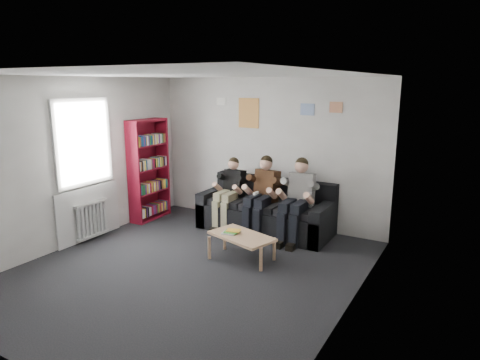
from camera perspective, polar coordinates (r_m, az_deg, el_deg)
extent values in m
plane|color=black|center=(6.25, -6.81, -11.81)|extent=(5.00, 5.00, 0.00)
plane|color=white|center=(5.69, -7.54, 13.79)|extent=(5.00, 5.00, 0.00)
plane|color=beige|center=(7.92, 3.73, 3.75)|extent=(4.50, 0.00, 4.50)
plane|color=beige|center=(4.17, -28.25, -6.07)|extent=(4.50, 0.00, 4.50)
plane|color=beige|center=(7.37, -21.33, 2.21)|extent=(0.00, 5.00, 5.00)
plane|color=beige|center=(4.85, 14.71, -2.46)|extent=(0.00, 5.00, 5.00)
cube|color=black|center=(7.67, 3.35, -5.21)|extent=(2.35, 0.96, 0.45)
cube|color=black|center=(7.87, 4.61, -1.32)|extent=(2.35, 0.21, 0.46)
cube|color=black|center=(8.15, -3.46, -3.40)|extent=(0.19, 0.96, 0.64)
cube|color=black|center=(7.25, 11.06, -5.70)|extent=(0.19, 0.96, 0.64)
cube|color=black|center=(7.51, 3.09, -3.37)|extent=(1.97, 0.66, 0.11)
cube|color=maroon|center=(8.39, -12.07, 1.34)|extent=(0.29, 0.87, 1.93)
cube|color=#DAAB7E|center=(6.41, 0.22, -7.50)|extent=(0.97, 0.53, 0.04)
cylinder|color=#DAAB7E|center=(6.52, -4.11, -9.00)|extent=(0.05, 0.05, 0.35)
cylinder|color=#DAAB7E|center=(6.11, 2.81, -10.51)|extent=(0.05, 0.05, 0.35)
cylinder|color=#DAAB7E|center=(6.86, -2.07, -7.84)|extent=(0.05, 0.05, 0.35)
cylinder|color=#DAAB7E|center=(6.47, 4.58, -9.17)|extent=(0.05, 0.05, 0.35)
cube|color=silver|center=(6.45, -1.50, -7.11)|extent=(0.20, 0.15, 0.02)
cube|color=green|center=(6.46, -1.19, -6.92)|extent=(0.20, 0.15, 0.02)
cube|color=yellow|center=(6.47, -0.89, -6.74)|extent=(0.20, 0.15, 0.02)
cube|color=black|center=(7.85, -0.75, -0.39)|extent=(0.36, 0.27, 0.51)
sphere|color=tan|center=(7.75, -0.89, 2.11)|extent=(0.20, 0.20, 0.20)
sphere|color=black|center=(7.75, -0.84, 2.36)|extent=(0.19, 0.19, 0.19)
cube|color=gray|center=(7.67, -1.78, -2.12)|extent=(0.33, 0.42, 0.14)
cube|color=gray|center=(7.60, -2.55, -4.94)|extent=(0.31, 0.13, 0.56)
cube|color=black|center=(7.63, -2.76, -6.71)|extent=(0.31, 0.24, 0.09)
cube|color=#55321C|center=(7.55, 3.58, -0.72)|extent=(0.41, 0.30, 0.58)
sphere|color=tan|center=(7.43, 3.49, 2.19)|extent=(0.22, 0.22, 0.22)
sphere|color=black|center=(7.44, 3.54, 2.48)|extent=(0.21, 0.21, 0.21)
cube|color=black|center=(7.34, 2.51, -2.75)|extent=(0.37, 0.47, 0.15)
cube|color=black|center=(7.25, 1.67, -5.82)|extent=(0.35, 0.14, 0.56)
cube|color=black|center=(7.27, 1.43, -7.65)|extent=(0.35, 0.26, 0.10)
cube|color=silver|center=(7.21, 2.15, -1.77)|extent=(0.04, 0.14, 0.04)
cube|color=silver|center=(7.30, 8.22, -1.25)|extent=(0.42, 0.31, 0.59)
sphere|color=tan|center=(7.17, 8.20, 1.84)|extent=(0.23, 0.23, 0.23)
sphere|color=black|center=(7.18, 8.25, 2.14)|extent=(0.22, 0.22, 0.22)
cube|color=black|center=(7.07, 7.23, -3.43)|extent=(0.38, 0.48, 0.16)
cube|color=black|center=(6.97, 6.41, -6.67)|extent=(0.35, 0.15, 0.56)
cube|color=black|center=(7.00, 6.16, -8.56)|extent=(0.35, 0.27, 0.10)
cylinder|color=silver|center=(7.48, -20.70, -5.50)|extent=(0.06, 0.06, 0.60)
cylinder|color=silver|center=(7.53, -20.23, -5.35)|extent=(0.06, 0.06, 0.60)
cylinder|color=silver|center=(7.58, -19.77, -5.20)|extent=(0.06, 0.06, 0.60)
cylinder|color=silver|center=(7.62, -19.32, -5.05)|extent=(0.06, 0.06, 0.60)
cylinder|color=silver|center=(7.67, -18.87, -4.90)|extent=(0.06, 0.06, 0.60)
cylinder|color=silver|center=(7.72, -18.43, -4.75)|extent=(0.06, 0.06, 0.60)
cylinder|color=silver|center=(7.77, -17.99, -4.61)|extent=(0.06, 0.06, 0.60)
cylinder|color=silver|center=(7.83, -17.56, -4.47)|extent=(0.06, 0.06, 0.60)
cube|color=silver|center=(7.74, -18.94, -6.95)|extent=(0.10, 0.64, 0.04)
cube|color=silver|center=(7.57, -19.25, -2.95)|extent=(0.10, 0.64, 0.04)
cube|color=white|center=(7.44, -20.23, 4.73)|extent=(0.02, 1.00, 1.30)
cube|color=silver|center=(7.37, -20.59, 9.96)|extent=(0.05, 1.12, 0.06)
cube|color=silver|center=(7.54, -19.79, -0.39)|extent=(0.05, 1.12, 0.06)
cube|color=silver|center=(7.67, -19.50, -4.17)|extent=(0.03, 1.30, 0.90)
cube|color=#DEC94E|center=(8.02, 1.17, 8.91)|extent=(0.42, 0.01, 0.55)
cube|color=#3E7CD4|center=(7.53, 8.98, 9.28)|extent=(0.25, 0.01, 0.20)
cube|color=#C53D7C|center=(7.36, 12.68, 9.44)|extent=(0.22, 0.01, 0.18)
cube|color=white|center=(8.31, -2.53, 10.42)|extent=(0.20, 0.01, 0.14)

